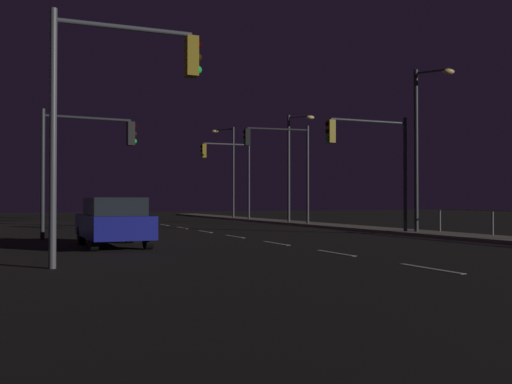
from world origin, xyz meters
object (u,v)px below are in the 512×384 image
Objects in this scene: car at (113,221)px; street_lamp_median at (293,157)px; traffic_light_near_right at (119,91)px; traffic_light_far_center at (281,154)px; traffic_light_far_left at (87,149)px; street_lamp_mid_block at (230,163)px; traffic_light_mid_right at (370,149)px; street_lamp_across_street at (422,134)px; traffic_light_mid_left at (229,164)px.

street_lamp_median is at bearing 46.37° from car.
traffic_light_near_right is (-0.74, -5.41, 3.14)m from car.
traffic_light_far_center reaches higher than traffic_light_far_left.
street_lamp_mid_block is at bearing 92.07° from street_lamp_median.
traffic_light_mid_right reaches higher than traffic_light_far_left.
traffic_light_far_left is at bearing -123.72° from street_lamp_mid_block.
street_lamp_mid_block is at bearing 90.71° from street_lamp_across_street.
traffic_light_mid_right is 17.47m from traffic_light_mid_left.
traffic_light_far_center reaches higher than car.
street_lamp_mid_block reaches higher than street_lamp_across_street.
street_lamp_mid_block is (13.69, 29.94, 0.52)m from traffic_light_near_right.
traffic_light_far_center is at bearing 54.52° from traffic_light_near_right.
traffic_light_mid_right is 0.71× the size of street_lamp_across_street.
car is 22.59m from traffic_light_mid_left.
traffic_light_near_right is 1.15× the size of traffic_light_far_left.
car is 13.76m from street_lamp_across_street.
street_lamp_mid_block reaches higher than traffic_light_near_right.
street_lamp_mid_block reaches higher than traffic_light_far_center.
street_lamp_across_street reaches higher than traffic_light_far_left.
traffic_light_near_right is 0.79× the size of street_lamp_mid_block.
street_lamp_across_street is (2.19, -0.66, 0.69)m from traffic_light_mid_right.
street_lamp_median is at bearing 54.05° from traffic_light_near_right.
car is 5.36m from traffic_light_far_left.
traffic_light_mid_left is 5.96m from street_lamp_median.
street_lamp_median reaches higher than traffic_light_far_left.
traffic_light_mid_right is (-0.28, -9.51, -0.51)m from traffic_light_far_center.
street_lamp_across_street is at bearing 5.79° from car.
traffic_light_far_center is 9.53m from traffic_light_mid_right.
traffic_light_far_left is 0.69× the size of street_lamp_mid_block.
traffic_light_mid_right is 22.62m from street_lamp_mid_block.
traffic_light_mid_left is (11.33, 14.83, 0.55)m from traffic_light_far_left.
traffic_light_mid_right is at bearing -91.68° from traffic_light_far_center.
traffic_light_near_right is 23.96m from street_lamp_median.
traffic_light_near_right is 32.92m from street_lamp_mid_block.
car is at bearing -174.21° from street_lamp_across_street.
traffic_light_near_right is 10.07m from traffic_light_far_left.
traffic_light_far_left is 0.89× the size of traffic_light_mid_left.
street_lamp_median is (13.65, 9.35, 0.74)m from traffic_light_far_left.
traffic_light_mid_right is (11.79, 7.42, -0.31)m from traffic_light_near_right.
street_lamp_median is (2.33, -5.48, 0.20)m from traffic_light_mid_left.
traffic_light_far_left is at bearing -127.37° from traffic_light_mid_left.
street_lamp_median reaches higher than car.
traffic_light_mid_left is at bearing 90.14° from traffic_light_mid_right.
traffic_light_near_right is 27.51m from traffic_light_mid_left.
street_lamp_median is at bearing -67.01° from traffic_light_mid_left.
traffic_light_far_left is at bearing -145.61° from street_lamp_median.
street_lamp_mid_block reaches higher than traffic_light_far_left.
traffic_light_near_right is 13.93m from traffic_light_mid_right.
traffic_light_mid_left is 0.79× the size of street_lamp_across_street.
traffic_light_mid_right is at bearing -13.04° from traffic_light_far_left.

